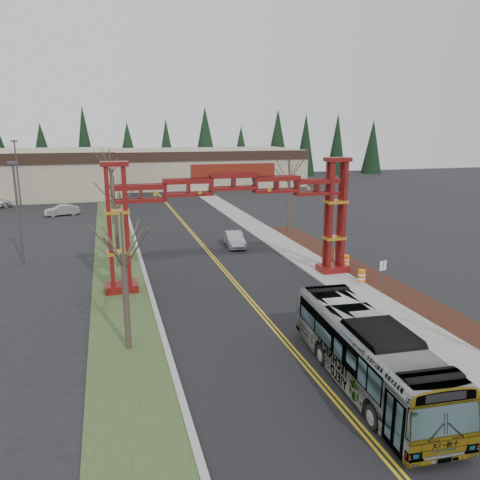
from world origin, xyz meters
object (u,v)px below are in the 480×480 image
object	(u,v)px
street_sign	(383,271)
bare_tree_median_far	(110,168)
parked_car_far_a	(62,210)
bare_tree_median_mid	(115,201)
light_pole_near	(17,206)
barrel_north	(337,257)
light_pole_far	(17,168)
barrel_mid	(346,261)
bare_tree_median_near	(123,254)
gateway_arch	(233,201)
bare_tree_right_far	(289,178)
silver_sedan	(234,239)
barrel_south	(362,276)
retail_building_east	(201,167)
transit_bus	(367,352)

from	to	relation	value
street_sign	bare_tree_median_far	bearing A→B (deg)	119.24
parked_car_far_a	bare_tree_median_mid	bearing A→B (deg)	-0.82
light_pole_near	barrel_north	distance (m)	26.52
light_pole_far	barrel_mid	xyz separation A→B (m)	(30.31, -40.86, -4.92)
bare_tree_median_near	light_pole_near	size ratio (longest dim) A/B	0.84
bare_tree_median_near	bare_tree_median_mid	world-z (taller)	bare_tree_median_mid
bare_tree_median_far	bare_tree_median_near	bearing A→B (deg)	-90.00
bare_tree_median_near	bare_tree_median_mid	size ratio (longest dim) A/B	0.95
bare_tree_median_far	barrel_mid	distance (m)	30.04
gateway_arch	light_pole_far	world-z (taller)	light_pole_far
light_pole_far	bare_tree_right_far	bearing A→B (deg)	-41.87
bare_tree_right_far	light_pole_near	size ratio (longest dim) A/B	0.96
silver_sedan	light_pole_far	bearing A→B (deg)	131.45
silver_sedan	barrel_mid	distance (m)	11.48
gateway_arch	bare_tree_median_far	bearing A→B (deg)	108.07
gateway_arch	bare_tree_median_near	distance (m)	12.05
gateway_arch	silver_sedan	bearing A→B (deg)	74.58
silver_sedan	light_pole_far	size ratio (longest dim) A/B	0.47
bare_tree_right_far	barrel_south	xyz separation A→B (m)	(-1.15, -17.22, -5.41)
bare_tree_median_near	bare_tree_median_mid	distance (m)	15.23
gateway_arch	retail_building_east	size ratio (longest dim) A/B	0.48
transit_bus	parked_car_far_a	xyz separation A→B (m)	(-16.12, 47.49, -0.84)
bare_tree_median_far	barrel_mid	world-z (taller)	bare_tree_median_far
street_sign	barrel_mid	bearing A→B (deg)	82.69
transit_bus	barrel_north	bearing A→B (deg)	69.96
barrel_south	bare_tree_median_near	bearing A→B (deg)	-160.20
light_pole_near	street_sign	size ratio (longest dim) A/B	3.52
silver_sedan	barrel_mid	world-z (taller)	silver_sedan
light_pole_far	gateway_arch	bearing A→B (deg)	-63.70
street_sign	barrel_mid	world-z (taller)	street_sign
bare_tree_median_mid	barrel_south	bearing A→B (deg)	-28.51
gateway_arch	transit_bus	distance (m)	16.05
gateway_arch	light_pole_far	size ratio (longest dim) A/B	1.94
transit_bus	bare_tree_median_mid	distance (m)	24.01
retail_building_east	light_pole_near	size ratio (longest dim) A/B	4.50
parked_car_far_a	barrel_south	size ratio (longest dim) A/B	4.25
silver_sedan	parked_car_far_a	world-z (taller)	silver_sedan
barrel_north	barrel_mid	bearing A→B (deg)	-92.77
light_pole_far	bare_tree_median_mid	bearing A→B (deg)	-70.39
bare_tree_median_near	bare_tree_right_far	distance (m)	29.45
bare_tree_right_far	barrel_north	xyz separation A→B (m)	(-0.27, -11.76, -5.43)
bare_tree_median_near	bare_tree_right_far	xyz separation A→B (m)	(18.00, 23.29, 0.89)
retail_building_east	bare_tree_median_far	world-z (taller)	bare_tree_median_far
light_pole_far	barrel_south	size ratio (longest dim) A/B	9.32
bare_tree_median_far	silver_sedan	bearing A→B (deg)	-52.99
light_pole_far	bare_tree_median_far	bearing A→B (deg)	-53.79
light_pole_near	barrel_south	bearing A→B (deg)	-26.29
retail_building_east	light_pole_near	xyz separation A→B (m)	(-25.58, -52.77, 1.38)
retail_building_east	bare_tree_median_far	size ratio (longest dim) A/B	4.33
light_pole_near	light_pole_far	bearing A→B (deg)	98.85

